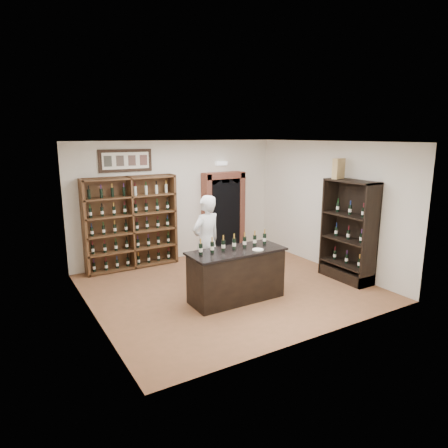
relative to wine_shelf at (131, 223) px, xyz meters
The scene contains 21 objects.
floor 2.89m from the wine_shelf, 60.87° to the right, with size 5.50×5.50×0.00m, color brown.
ceiling 3.28m from the wine_shelf, 60.87° to the right, with size 5.50×5.50×0.00m, color white.
wall_back 1.37m from the wine_shelf, ahead, with size 5.50×0.04×3.00m, color silver.
wall_left 2.78m from the wine_shelf, 121.86° to the right, with size 0.04×5.00×3.00m, color silver.
wall_right 4.69m from the wine_shelf, 29.94° to the right, with size 0.04×5.00×3.00m, color silver.
wine_shelf is the anchor object (origin of this frame).
framed_picture 1.46m from the wine_shelf, 90.00° to the left, with size 1.25×0.04×0.52m, color black.
arched_doorway 2.55m from the wine_shelf, ahead, with size 1.17×0.35×2.17m.
emergency_light 2.86m from the wine_shelf, ahead, with size 0.30×0.10×0.10m, color white.
tasting_counter 3.19m from the wine_shelf, 69.44° to the right, with size 1.88×0.78×1.00m.
counter_bottle_0 2.87m from the wine_shelf, 82.40° to the right, with size 0.07×0.07×0.30m.
counter_bottle_1 2.91m from the wine_shelf, 77.71° to the right, with size 0.07×0.07×0.30m.
counter_bottle_2 2.97m from the wine_shelf, 73.19° to the right, with size 0.07×0.07×0.30m.
counter_bottle_3 3.05m from the wine_shelf, 68.87° to the right, with size 0.07×0.07×0.30m.
counter_bottle_4 3.15m from the wine_shelf, 64.79° to the right, with size 0.07×0.07×0.30m.
counter_bottle_5 3.26m from the wine_shelf, 60.97° to the right, with size 0.07×0.07×0.30m.
counter_bottle_6 3.38m from the wine_shelf, 57.41° to the right, with size 0.07×0.07×0.30m.
side_cabinet 5.02m from the wine_shelf, 40.21° to the right, with size 0.48×1.20×2.20m.
shopkeeper 2.20m from the wine_shelf, 63.93° to the right, with size 0.71×0.46×1.94m, color silver.
plate 3.46m from the wine_shelf, 65.31° to the right, with size 0.21×0.21×0.02m, color white.
wine_crate 4.91m from the wine_shelf, 37.41° to the right, with size 0.31×0.13×0.44m, color tan.
Camera 1 is at (-4.14, -6.71, 3.14)m, focal length 32.00 mm.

